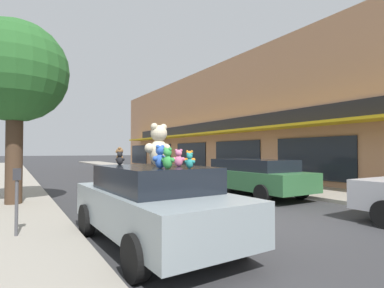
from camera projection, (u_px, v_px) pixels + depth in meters
ground_plane at (266, 224)px, 7.06m from camera, size 260.00×260.00×0.00m
storefront_row at (315, 123)px, 23.07m from camera, size 16.93×39.41×7.86m
plush_art_car at (154, 203)px, 5.54m from camera, size 2.09×4.22×1.45m
teddy_bear_giant at (159, 145)px, 5.70m from camera, size 0.61×0.41×0.81m
teddy_bear_blue at (160, 157)px, 4.85m from camera, size 0.29×0.20×0.38m
teddy_bear_orange at (189, 159)px, 5.45m from camera, size 0.20×0.20×0.30m
teddy_bear_purple at (163, 159)px, 6.55m from camera, size 0.14×0.17×0.23m
teddy_bear_black at (120, 158)px, 6.12m from camera, size 0.19×0.18×0.27m
teddy_bear_pink at (179, 158)px, 5.44m from camera, size 0.24×0.18×0.32m
teddy_bear_brown at (120, 156)px, 6.26m from camera, size 0.20×0.28×0.37m
teddy_bear_teal at (190, 161)px, 4.87m from camera, size 0.16×0.19×0.26m
teddy_bear_green at (168, 159)px, 4.70m from camera, size 0.20×0.25×0.34m
parked_car_far_center at (253, 176)px, 11.60m from camera, size 2.10×4.74×1.42m
street_tree at (15, 73)px, 9.23m from camera, size 3.14×3.14×5.64m
parking_meter at (17, 193)px, 5.66m from camera, size 0.14×0.10×1.27m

